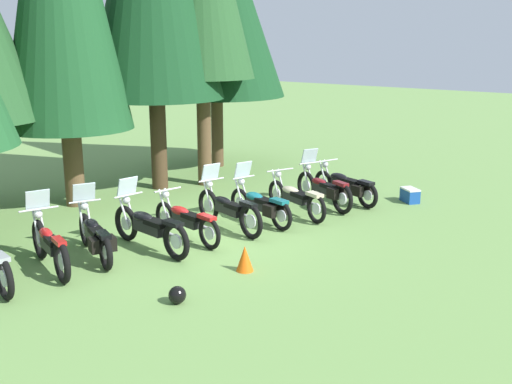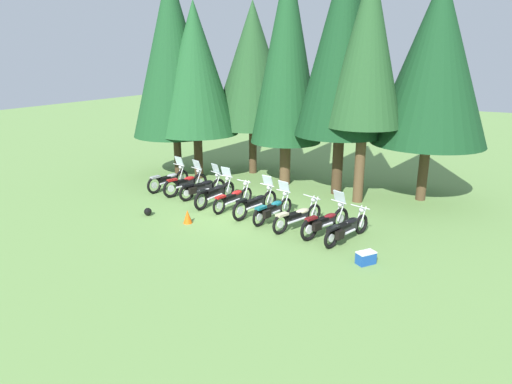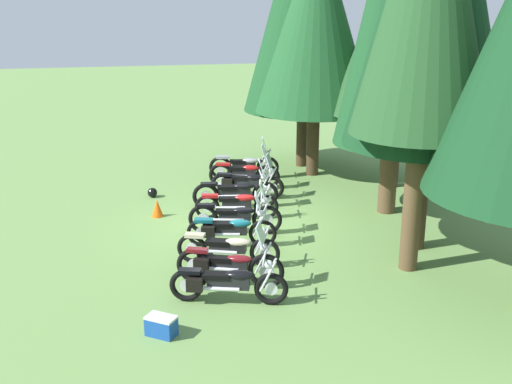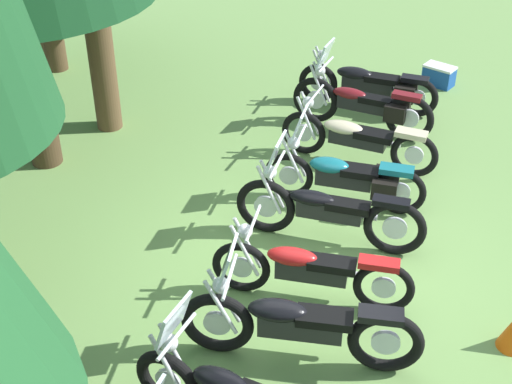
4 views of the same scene
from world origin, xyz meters
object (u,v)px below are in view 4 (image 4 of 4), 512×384
Objects in this scene: motorcycle_6 at (346,176)px; motorcycle_7 at (357,138)px; motorcycle_3 at (297,324)px; picnic_cooler at (439,75)px; motorcycle_4 at (310,269)px; motorcycle_8 at (363,104)px; motorcycle_9 at (370,85)px; motorcycle_5 at (327,210)px.

motorcycle_6 is 1.10m from motorcycle_7.
motorcycle_3 is 3.94× the size of picnic_cooler.
motorcycle_4 is 1.99m from motorcycle_6.
picnic_cooler is (3.88, -1.91, -0.28)m from motorcycle_6.
motorcycle_8 reaches higher than motorcycle_9.
motorcycle_6 is (1.92, -0.52, 0.02)m from motorcycle_4.
motorcycle_3 reaches higher than motorcycle_7.
motorcycle_3 is at bearing 158.95° from picnic_cooler.
picnic_cooler is at bearing -103.20° from motorcycle_6.
motorcycle_5 is at bearing 83.45° from motorcycle_6.
motorcycle_7 is (3.90, -0.89, -0.05)m from motorcycle_3.
motorcycle_6 reaches higher than motorcycle_9.
motorcycle_5 is at bearing 154.84° from picnic_cooler.
motorcycle_4 is at bearing 92.29° from motorcycle_5.
motorcycle_4 is 4.92m from motorcycle_9.
motorcycle_8 reaches higher than picnic_cooler.
motorcycle_7 reaches higher than motorcycle_4.
motorcycle_6 is 2.94m from motorcycle_9.
motorcycle_3 is 1.14× the size of motorcycle_6.
motorcycle_7 is 3.28m from picnic_cooler.
motorcycle_7 is at bearing -96.08° from motorcycle_3.
motorcycle_8 is (2.10, -0.40, 0.01)m from motorcycle_6.
motorcycle_7 is 0.98× the size of motorcycle_9.
picnic_cooler is (6.70, -2.58, -0.30)m from motorcycle_3.
motorcycle_6 is 3.45× the size of picnic_cooler.
motorcycle_5 is at bearing 98.70° from motorcycle_8.
motorcycle_9 is at bearing -88.20° from motorcycle_6.
motorcycle_8 is 0.95× the size of motorcycle_9.
motorcycle_9 is (1.80, -0.35, 0.00)m from motorcycle_7.
motorcycle_4 is 3.09m from motorcycle_7.
motorcycle_8 reaches higher than motorcycle_3.
motorcycle_3 reaches higher than motorcycle_9.
motorcycle_9 is (5.70, -1.24, -0.04)m from motorcycle_3.
motorcycle_8 is 3.50× the size of picnic_cooler.
motorcycle_3 is at bearing 94.87° from motorcycle_9.
motorcycle_3 is 2.03m from motorcycle_5.
motorcycle_5 reaches higher than motorcycle_9.
picnic_cooler is at bearing -102.69° from motorcycle_4.
motorcycle_8 reaches higher than motorcycle_6.
motorcycle_6 reaches higher than motorcycle_4.
motorcycle_4 is at bearing 94.25° from motorcycle_9.
motorcycle_9 is at bearing 126.61° from picnic_cooler.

